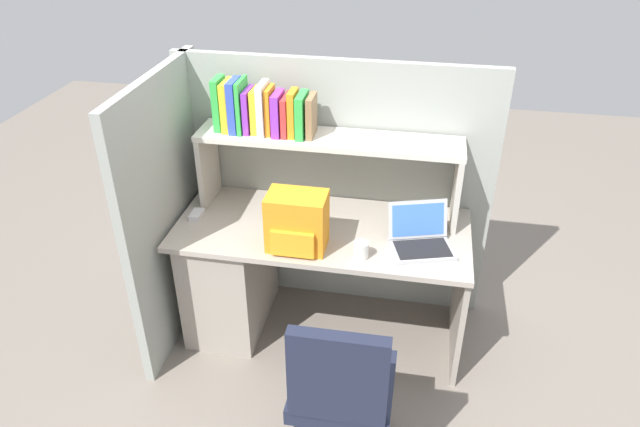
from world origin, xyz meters
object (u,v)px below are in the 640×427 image
Objects in this scene: computer_mouse at (197,215)px; office_chair at (341,404)px; laptop at (420,238)px; paper_cup at (361,250)px; backpack at (297,222)px.

office_chair is (0.96, -0.87, -0.35)m from computer_mouse.
laptop is 1.24m from computer_mouse.
paper_cup is (-0.29, -0.15, -0.01)m from laptop.
paper_cup is (0.95, -0.21, 0.03)m from computer_mouse.
paper_cup is (0.34, -0.04, -0.10)m from backpack.
laptop reaches higher than computer_mouse.
computer_mouse is at bearing 167.28° from paper_cup.
laptop is 0.33m from paper_cup.
laptop reaches higher than office_chair.
backpack is 3.38× the size of paper_cup.
backpack is at bearing 173.86° from paper_cup.
office_chair is at bearing -89.19° from paper_cup.
paper_cup is at bearing -14.52° from computer_mouse.
computer_mouse is 0.11× the size of office_chair.
laptop is 0.40× the size of office_chair.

